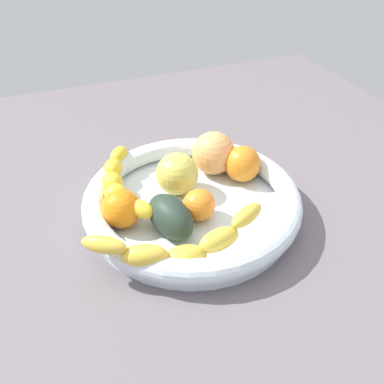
{
  "coord_description": "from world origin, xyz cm",
  "views": [
    {
      "loc": [
        50.21,
        -19.74,
        48.33
      ],
      "look_at": [
        0.0,
        0.0,
        7.59
      ],
      "focal_mm": 39.58,
      "sensor_mm": 36.0,
      "label": 1
    }
  ],
  "objects_px": {
    "apple_yellow": "(177,174)",
    "peach_blush": "(213,153)",
    "orange_front": "(199,205)",
    "banana_draped_right": "(182,246)",
    "orange_mid_left": "(242,164)",
    "banana_draped_left": "(119,186)",
    "orange_mid_right": "(121,209)",
    "fruit_bowl": "(192,202)",
    "avocado_dark": "(170,217)"
  },
  "relations": [
    {
      "from": "fruit_bowl",
      "to": "avocado_dark",
      "type": "bearing_deg",
      "value": -50.82
    },
    {
      "from": "orange_mid_left",
      "to": "avocado_dark",
      "type": "height_order",
      "value": "orange_mid_left"
    },
    {
      "from": "banana_draped_left",
      "to": "banana_draped_right",
      "type": "distance_m",
      "value": 0.18
    },
    {
      "from": "fruit_bowl",
      "to": "apple_yellow",
      "type": "height_order",
      "value": "apple_yellow"
    },
    {
      "from": "fruit_bowl",
      "to": "apple_yellow",
      "type": "bearing_deg",
      "value": -171.1
    },
    {
      "from": "banana_draped_right",
      "to": "orange_front",
      "type": "xyz_separation_m",
      "value": [
        -0.08,
        0.06,
        -0.01
      ]
    },
    {
      "from": "banana_draped_left",
      "to": "banana_draped_right",
      "type": "height_order",
      "value": "banana_draped_right"
    },
    {
      "from": "orange_front",
      "to": "orange_mid_left",
      "type": "bearing_deg",
      "value": 122.55
    },
    {
      "from": "avocado_dark",
      "to": "banana_draped_right",
      "type": "bearing_deg",
      "value": -5.96
    },
    {
      "from": "orange_front",
      "to": "avocado_dark",
      "type": "distance_m",
      "value": 0.05
    },
    {
      "from": "apple_yellow",
      "to": "avocado_dark",
      "type": "distance_m",
      "value": 0.1
    },
    {
      "from": "banana_draped_right",
      "to": "orange_mid_right",
      "type": "height_order",
      "value": "same"
    },
    {
      "from": "banana_draped_left",
      "to": "fruit_bowl",
      "type": "bearing_deg",
      "value": 59.41
    },
    {
      "from": "banana_draped_left",
      "to": "orange_mid_left",
      "type": "relative_size",
      "value": 3.34
    },
    {
      "from": "fruit_bowl",
      "to": "banana_draped_left",
      "type": "height_order",
      "value": "banana_draped_left"
    },
    {
      "from": "orange_mid_right",
      "to": "apple_yellow",
      "type": "bearing_deg",
      "value": 114.13
    },
    {
      "from": "banana_draped_left",
      "to": "orange_mid_right",
      "type": "xyz_separation_m",
      "value": [
        0.06,
        -0.01,
        0.0
      ]
    },
    {
      "from": "fruit_bowl",
      "to": "peach_blush",
      "type": "xyz_separation_m",
      "value": [
        -0.08,
        0.07,
        0.03
      ]
    },
    {
      "from": "banana_draped_left",
      "to": "banana_draped_right",
      "type": "xyz_separation_m",
      "value": [
        0.17,
        0.05,
        0.0
      ]
    },
    {
      "from": "fruit_bowl",
      "to": "peach_blush",
      "type": "height_order",
      "value": "peach_blush"
    },
    {
      "from": "orange_mid_left",
      "to": "orange_mid_right",
      "type": "distance_m",
      "value": 0.23
    },
    {
      "from": "orange_mid_left",
      "to": "apple_yellow",
      "type": "xyz_separation_m",
      "value": [
        -0.01,
        -0.12,
        0.0
      ]
    },
    {
      "from": "apple_yellow",
      "to": "orange_mid_left",
      "type": "bearing_deg",
      "value": 86.67
    },
    {
      "from": "fruit_bowl",
      "to": "avocado_dark",
      "type": "distance_m",
      "value": 0.07
    },
    {
      "from": "fruit_bowl",
      "to": "banana_draped_right",
      "type": "distance_m",
      "value": 0.13
    },
    {
      "from": "fruit_bowl",
      "to": "orange_mid_left",
      "type": "distance_m",
      "value": 0.12
    },
    {
      "from": "orange_front",
      "to": "peach_blush",
      "type": "distance_m",
      "value": 0.14
    },
    {
      "from": "apple_yellow",
      "to": "peach_blush",
      "type": "xyz_separation_m",
      "value": [
        -0.03,
        0.08,
        0.0
      ]
    },
    {
      "from": "fruit_bowl",
      "to": "orange_front",
      "type": "height_order",
      "value": "orange_front"
    },
    {
      "from": "orange_mid_right",
      "to": "avocado_dark",
      "type": "xyz_separation_m",
      "value": [
        0.04,
        0.06,
        -0.0
      ]
    },
    {
      "from": "orange_front",
      "to": "orange_mid_right",
      "type": "xyz_separation_m",
      "value": [
        -0.03,
        -0.11,
        0.0
      ]
    },
    {
      "from": "banana_draped_right",
      "to": "peach_blush",
      "type": "height_order",
      "value": "peach_blush"
    },
    {
      "from": "fruit_bowl",
      "to": "banana_draped_left",
      "type": "relative_size",
      "value": 1.65
    },
    {
      "from": "fruit_bowl",
      "to": "banana_draped_left",
      "type": "distance_m",
      "value": 0.12
    },
    {
      "from": "banana_draped_left",
      "to": "orange_front",
      "type": "xyz_separation_m",
      "value": [
        0.09,
        0.1,
        -0.0
      ]
    },
    {
      "from": "orange_front",
      "to": "banana_draped_left",
      "type": "bearing_deg",
      "value": -131.51
    },
    {
      "from": "avocado_dark",
      "to": "peach_blush",
      "type": "xyz_separation_m",
      "value": [
        -0.12,
        0.12,
        0.01
      ]
    },
    {
      "from": "peach_blush",
      "to": "orange_front",
      "type": "bearing_deg",
      "value": -33.49
    },
    {
      "from": "orange_mid_right",
      "to": "orange_front",
      "type": "bearing_deg",
      "value": 75.38
    },
    {
      "from": "banana_draped_left",
      "to": "orange_mid_left",
      "type": "distance_m",
      "value": 0.22
    },
    {
      "from": "apple_yellow",
      "to": "peach_blush",
      "type": "height_order",
      "value": "peach_blush"
    },
    {
      "from": "apple_yellow",
      "to": "peach_blush",
      "type": "relative_size",
      "value": 0.93
    },
    {
      "from": "peach_blush",
      "to": "orange_mid_left",
      "type": "bearing_deg",
      "value": 42.22
    },
    {
      "from": "avocado_dark",
      "to": "apple_yellow",
      "type": "bearing_deg",
      "value": 154.11
    },
    {
      "from": "orange_mid_right",
      "to": "orange_mid_left",
      "type": "bearing_deg",
      "value": 100.37
    },
    {
      "from": "orange_front",
      "to": "banana_draped_right",
      "type": "bearing_deg",
      "value": -35.22
    },
    {
      "from": "apple_yellow",
      "to": "avocado_dark",
      "type": "xyz_separation_m",
      "value": [
        0.09,
        -0.04,
        -0.01
      ]
    },
    {
      "from": "orange_mid_right",
      "to": "apple_yellow",
      "type": "relative_size",
      "value": 0.85
    },
    {
      "from": "banana_draped_left",
      "to": "apple_yellow",
      "type": "bearing_deg",
      "value": 82.16
    },
    {
      "from": "fruit_bowl",
      "to": "peach_blush",
      "type": "distance_m",
      "value": 0.11
    }
  ]
}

